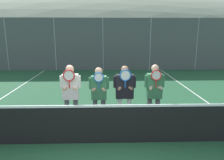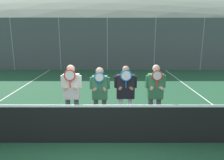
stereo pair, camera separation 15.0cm
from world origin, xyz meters
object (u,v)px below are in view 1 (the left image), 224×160
car_right_of_center (211,54)px  player_leftmost (71,92)px  player_center_left (99,92)px  car_center (152,53)px  player_center_right (125,91)px  player_rightmost (154,92)px  car_left_of_center (92,53)px  car_far_left (32,54)px

car_right_of_center → player_leftmost: bearing=-129.3°
player_center_left → car_center: (3.88, 11.56, -0.05)m
player_leftmost → car_center: car_center is taller
player_center_left → player_center_right: bearing=1.8°
player_leftmost → player_center_left: bearing=6.9°
player_rightmost → car_center: size_ratio=0.42×
player_rightmost → car_right_of_center: (7.05, 11.38, -0.17)m
player_center_right → car_left_of_center: size_ratio=0.41×
car_left_of_center → car_center: (4.82, -0.26, 0.02)m
car_far_left → car_right_of_center: 14.21m
player_leftmost → car_right_of_center: (9.33, 11.39, -0.19)m
player_center_right → car_center: 11.97m
player_rightmost → car_right_of_center: size_ratio=0.45×
car_left_of_center → car_right_of_center: size_ratio=1.07×
player_center_left → player_rightmost: player_rightmost is taller
player_center_left → car_center: car_center is taller
player_leftmost → player_center_right: bearing=4.5°
car_far_left → car_left_of_center: bearing=0.8°
player_leftmost → car_left_of_center: size_ratio=0.42×
player_rightmost → car_far_left: 13.83m
car_right_of_center → car_center: bearing=176.7°
player_rightmost → car_right_of_center: player_rightmost is taller
player_rightmost → car_left_of_center: (-2.45, 11.90, -0.11)m
player_center_left → car_far_left: (-5.64, 11.75, -0.10)m
player_leftmost → car_left_of_center: bearing=90.8°
player_center_right → car_right_of_center: (7.86, 11.27, -0.16)m
player_leftmost → player_center_left: size_ratio=1.05×
player_leftmost → player_center_right: 1.48m
car_center → car_far_left: bearing=178.9°
car_left_of_center → car_center: size_ratio=1.00×
player_rightmost → car_far_left: same height
player_center_right → car_far_left: (-6.35, 11.73, -0.12)m
player_center_left → car_center: size_ratio=0.40×
player_leftmost → player_rightmost: 2.28m
car_far_left → player_center_left: bearing=-64.4°
car_left_of_center → car_center: 4.83m
car_center → car_right_of_center: bearing=-3.3°
player_center_left → car_right_of_center: player_center_left is taller
player_center_right → car_right_of_center: bearing=55.1°
player_leftmost → car_center: bearing=68.3°
car_far_left → car_left_of_center: (4.70, 0.06, 0.02)m
player_center_right → car_right_of_center: player_center_right is taller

